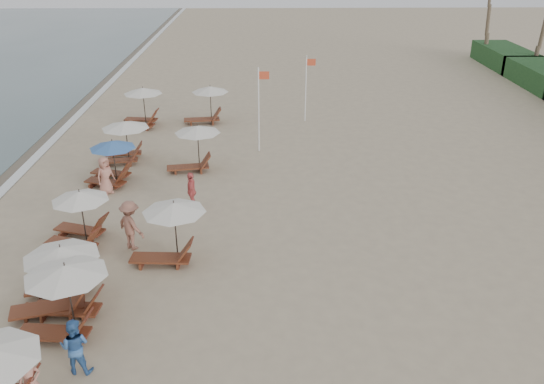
{
  "coord_description": "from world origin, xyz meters",
  "views": [
    {
      "loc": [
        0.58,
        -12.37,
        10.64
      ],
      "look_at": [
        1.0,
        7.96,
        1.3
      ],
      "focal_mm": 37.26,
      "sensor_mm": 36.0,
      "label": 1
    }
  ],
  "objects_px": {
    "lounger_station_5": "(123,139)",
    "beachgoer_near": "(30,382)",
    "lounger_station_1": "(61,297)",
    "lounger_station_3": "(77,219)",
    "inland_station_2": "(206,103)",
    "flag_pole_near": "(259,106)",
    "beachgoer_far_b": "(105,176)",
    "lounger_station_4": "(110,162)",
    "beachgoer_mid_a": "(75,346)",
    "beachgoer_far_a": "(191,191)",
    "lounger_station_2": "(56,277)",
    "beachgoer_mid_b": "(131,225)",
    "lounger_station_6": "(140,108)",
    "inland_station_1": "(193,145)",
    "inland_station_0": "(167,229)"
  },
  "relations": [
    {
      "from": "lounger_station_3",
      "to": "beachgoer_far_b",
      "type": "xyz_separation_m",
      "value": [
        -0.06,
        4.46,
        -0.15
      ]
    },
    {
      "from": "lounger_station_5",
      "to": "inland_station_1",
      "type": "height_order",
      "value": "inland_station_1"
    },
    {
      "from": "beachgoer_far_a",
      "to": "lounger_station_5",
      "type": "bearing_deg",
      "value": -146.72
    },
    {
      "from": "inland_station_0",
      "to": "beachgoer_far_b",
      "type": "bearing_deg",
      "value": 121.82
    },
    {
      "from": "lounger_station_5",
      "to": "beachgoer_near",
      "type": "distance_m",
      "value": 16.57
    },
    {
      "from": "beachgoer_near",
      "to": "beachgoer_far_a",
      "type": "xyz_separation_m",
      "value": [
        2.71,
        10.93,
        0.09
      ]
    },
    {
      "from": "inland_station_0",
      "to": "flag_pole_near",
      "type": "distance_m",
      "value": 11.68
    },
    {
      "from": "beachgoer_mid_b",
      "to": "flag_pole_near",
      "type": "relative_size",
      "value": 0.43
    },
    {
      "from": "beachgoer_mid_b",
      "to": "flag_pole_near",
      "type": "xyz_separation_m",
      "value": [
        4.71,
        10.19,
        1.53
      ]
    },
    {
      "from": "lounger_station_4",
      "to": "beachgoer_mid_a",
      "type": "bearing_deg",
      "value": -80.53
    },
    {
      "from": "inland_station_2",
      "to": "beachgoer_mid_a",
      "type": "bearing_deg",
      "value": -94.16
    },
    {
      "from": "lounger_station_6",
      "to": "beachgoer_far_b",
      "type": "height_order",
      "value": "lounger_station_6"
    },
    {
      "from": "lounger_station_1",
      "to": "inland_station_2",
      "type": "bearing_deg",
      "value": 82.94
    },
    {
      "from": "lounger_station_3",
      "to": "lounger_station_6",
      "type": "distance_m",
      "value": 14.15
    },
    {
      "from": "lounger_station_2",
      "to": "inland_station_0",
      "type": "distance_m",
      "value": 3.96
    },
    {
      "from": "lounger_station_1",
      "to": "beachgoer_near",
      "type": "distance_m",
      "value": 3.06
    },
    {
      "from": "inland_station_1",
      "to": "lounger_station_5",
      "type": "bearing_deg",
      "value": 160.77
    },
    {
      "from": "lounger_station_4",
      "to": "inland_station_2",
      "type": "relative_size",
      "value": 0.87
    },
    {
      "from": "beachgoer_mid_a",
      "to": "beachgoer_mid_b",
      "type": "height_order",
      "value": "beachgoer_mid_b"
    },
    {
      "from": "lounger_station_4",
      "to": "lounger_station_1",
      "type": "bearing_deg",
      "value": -83.55
    },
    {
      "from": "lounger_station_5",
      "to": "flag_pole_near",
      "type": "relative_size",
      "value": 0.57
    },
    {
      "from": "inland_station_2",
      "to": "beachgoer_mid_b",
      "type": "distance_m",
      "value": 15.3
    },
    {
      "from": "beachgoer_near",
      "to": "lounger_station_5",
      "type": "bearing_deg",
      "value": 66.17
    },
    {
      "from": "lounger_station_1",
      "to": "lounger_station_3",
      "type": "distance_m",
      "value": 5.22
    },
    {
      "from": "beachgoer_near",
      "to": "beachgoer_far_a",
      "type": "distance_m",
      "value": 11.26
    },
    {
      "from": "lounger_station_4",
      "to": "inland_station_0",
      "type": "relative_size",
      "value": 0.89
    },
    {
      "from": "beachgoer_far_a",
      "to": "flag_pole_near",
      "type": "xyz_separation_m",
      "value": [
        2.86,
        6.94,
        1.65
      ]
    },
    {
      "from": "beachgoer_mid_a",
      "to": "beachgoer_mid_b",
      "type": "bearing_deg",
      "value": -87.18
    },
    {
      "from": "lounger_station_1",
      "to": "beachgoer_far_b",
      "type": "relative_size",
      "value": 1.59
    },
    {
      "from": "lounger_station_6",
      "to": "beachgoer_far_b",
      "type": "xyz_separation_m",
      "value": [
        0.26,
        -9.69,
        -0.3
      ]
    },
    {
      "from": "beachgoer_mid_a",
      "to": "beachgoer_far_b",
      "type": "bearing_deg",
      "value": -75.91
    },
    {
      "from": "inland_station_2",
      "to": "beachgoer_far_a",
      "type": "height_order",
      "value": "inland_station_2"
    },
    {
      "from": "beachgoer_mid_a",
      "to": "beachgoer_mid_b",
      "type": "distance_m",
      "value": 6.47
    },
    {
      "from": "lounger_station_3",
      "to": "inland_station_1",
      "type": "distance_m",
      "value": 7.95
    },
    {
      "from": "lounger_station_2",
      "to": "inland_station_0",
      "type": "xyz_separation_m",
      "value": [
        3.1,
        2.44,
        0.32
      ]
    },
    {
      "from": "flag_pole_near",
      "to": "lounger_station_5",
      "type": "bearing_deg",
      "value": -168.78
    },
    {
      "from": "lounger_station_5",
      "to": "beachgoer_far_b",
      "type": "relative_size",
      "value": 1.49
    },
    {
      "from": "inland_station_2",
      "to": "flag_pole_near",
      "type": "xyz_separation_m",
      "value": [
        3.27,
        -5.04,
        1.21
      ]
    },
    {
      "from": "lounger_station_5",
      "to": "lounger_station_3",
      "type": "bearing_deg",
      "value": -89.42
    },
    {
      "from": "lounger_station_2",
      "to": "beachgoer_mid_b",
      "type": "distance_m",
      "value": 3.78
    },
    {
      "from": "lounger_station_6",
      "to": "inland_station_0",
      "type": "bearing_deg",
      "value": -75.89
    },
    {
      "from": "lounger_station_4",
      "to": "beachgoer_mid_b",
      "type": "height_order",
      "value": "lounger_station_4"
    },
    {
      "from": "beachgoer_mid_a",
      "to": "flag_pole_near",
      "type": "height_order",
      "value": "flag_pole_near"
    },
    {
      "from": "inland_station_0",
      "to": "beachgoer_far_b",
      "type": "height_order",
      "value": "inland_station_0"
    },
    {
      "from": "lounger_station_1",
      "to": "lounger_station_3",
      "type": "relative_size",
      "value": 1.08
    },
    {
      "from": "lounger_station_4",
      "to": "inland_station_1",
      "type": "relative_size",
      "value": 0.9
    },
    {
      "from": "lounger_station_5",
      "to": "flag_pole_near",
      "type": "xyz_separation_m",
      "value": [
        6.89,
        1.37,
        1.3
      ]
    },
    {
      "from": "lounger_station_2",
      "to": "beachgoer_mid_a",
      "type": "bearing_deg",
      "value": -64.35
    },
    {
      "from": "lounger_station_1",
      "to": "beachgoer_near",
      "type": "xyz_separation_m",
      "value": [
        0.16,
        -3.03,
        -0.34
      ]
    },
    {
      "from": "lounger_station_1",
      "to": "lounger_station_2",
      "type": "relative_size",
      "value": 0.97
    }
  ]
}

